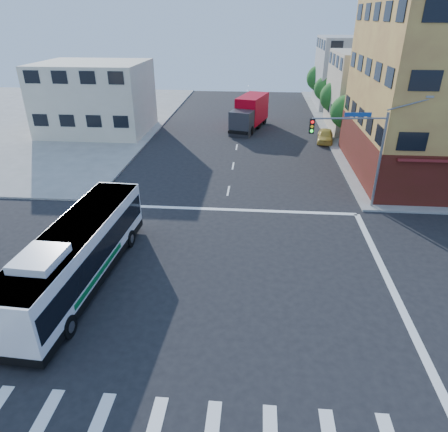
{
  "coord_description": "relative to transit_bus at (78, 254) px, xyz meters",
  "views": [
    {
      "loc": [
        2.16,
        -16.75,
        12.78
      ],
      "look_at": [
        0.43,
        3.77,
        2.37
      ],
      "focal_mm": 32.0,
      "sensor_mm": 36.0,
      "label": 1
    }
  ],
  "objects": [
    {
      "name": "building_east_far",
      "position": [
        23.78,
        47.98,
        3.24
      ],
      "size": [
        12.06,
        10.06,
        10.0
      ],
      "color": "#ABABA6",
      "rests_on": "ground"
    },
    {
      "name": "building_west",
      "position": [
        -10.22,
        29.98,
        2.24
      ],
      "size": [
        12.06,
        10.06,
        8.0
      ],
      "color": "beige",
      "rests_on": "ground"
    },
    {
      "name": "street_tree_c",
      "position": [
        18.7,
        43.92,
        1.69
      ],
      "size": [
        3.4,
        3.4,
        5.29
      ],
      "color": "#362013",
      "rests_on": "ground"
    },
    {
      "name": "transit_bus",
      "position": [
        0.0,
        0.0,
        0.0
      ],
      "size": [
        3.26,
        12.34,
        3.62
      ],
      "rotation": [
        0.0,
        0.0,
        -0.05
      ],
      "color": "black",
      "rests_on": "ground"
    },
    {
      "name": "signal_mast_ne",
      "position": [
        15.88,
        10.62,
        3.21
      ],
      "size": [
        7.91,
        1.13,
        8.07
      ],
      "color": "slate",
      "rests_on": "ground"
    },
    {
      "name": "building_east_near",
      "position": [
        23.78,
        33.98,
        2.74
      ],
      "size": [
        12.06,
        10.06,
        9.0
      ],
      "color": "#C5B696",
      "rests_on": "ground"
    },
    {
      "name": "street_tree_a",
      "position": [
        18.7,
        27.92,
        1.82
      ],
      "size": [
        3.6,
        3.6,
        5.53
      ],
      "color": "#362013",
      "rests_on": "ground"
    },
    {
      "name": "parked_car",
      "position": [
        16.55,
        27.82,
        -1.06
      ],
      "size": [
        2.29,
        4.36,
        1.41
      ],
      "primitive_type": "imported",
      "rotation": [
        0.0,
        0.0,
        -0.15
      ],
      "color": "#E2BE48",
      "rests_on": "ground"
    },
    {
      "name": "box_truck",
      "position": [
        7.93,
        32.97,
        0.12
      ],
      "size": [
        4.74,
        8.99,
        3.89
      ],
      "rotation": [
        0.0,
        0.0,
        -0.27
      ],
      "color": "#2A2A2F",
      "rests_on": "ground"
    },
    {
      "name": "street_tree_d",
      "position": [
        18.7,
        51.92,
        2.11
      ],
      "size": [
        4.0,
        4.0,
        6.03
      ],
      "color": "#362013",
      "rests_on": "ground"
    },
    {
      "name": "street_tree_b",
      "position": [
        18.7,
        35.92,
        1.98
      ],
      "size": [
        3.8,
        3.8,
        5.79
      ],
      "color": "#362013",
      "rests_on": "ground"
    },
    {
      "name": "ground",
      "position": [
        6.8,
        -0.0,
        -1.77
      ],
      "size": [
        120.0,
        120.0,
        0.0
      ],
      "primitive_type": "plane",
      "color": "black",
      "rests_on": "ground"
    }
  ]
}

